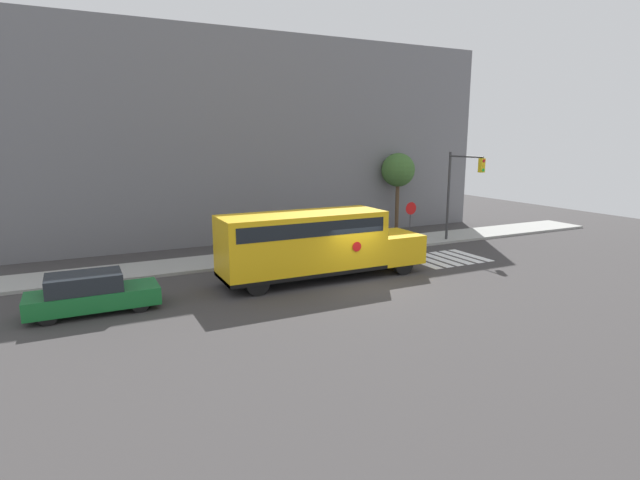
% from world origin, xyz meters
% --- Properties ---
extents(ground_plane, '(60.00, 60.00, 0.00)m').
position_xyz_m(ground_plane, '(0.00, 0.00, 0.00)').
color(ground_plane, '#3A3838').
extents(sidewalk_strip, '(44.00, 3.00, 0.15)m').
position_xyz_m(sidewalk_strip, '(0.00, 6.50, 0.07)').
color(sidewalk_strip, '#9E9E99').
rests_on(sidewalk_strip, ground).
extents(building_backdrop, '(32.00, 4.00, 12.75)m').
position_xyz_m(building_backdrop, '(0.00, 13.00, 6.38)').
color(building_backdrop, slate).
rests_on(building_backdrop, ground).
extents(crosswalk_stripes, '(4.00, 3.20, 0.01)m').
position_xyz_m(crosswalk_stripes, '(6.71, 2.00, 0.00)').
color(crosswalk_stripes, white).
rests_on(crosswalk_stripes, ground).
extents(school_bus, '(9.77, 2.57, 3.14)m').
position_xyz_m(school_bus, '(-1.56, 1.46, 1.77)').
color(school_bus, yellow).
rests_on(school_bus, ground).
extents(parked_car, '(4.63, 1.74, 1.52)m').
position_xyz_m(parked_car, '(-10.90, 1.14, 0.75)').
color(parked_car, '#196B2D').
rests_on(parked_car, ground).
extents(stop_sign, '(0.75, 0.10, 2.68)m').
position_xyz_m(stop_sign, '(6.89, 5.55, 1.79)').
color(stop_sign, '#38383A').
rests_on(stop_sign, ground).
extents(traffic_light, '(0.28, 2.91, 5.61)m').
position_xyz_m(traffic_light, '(9.79, 4.73, 3.68)').
color(traffic_light, '#38383A').
rests_on(traffic_light, ground).
extents(tree_near_sidewalk, '(2.32, 2.32, 5.44)m').
position_xyz_m(tree_near_sidewalk, '(9.15, 10.17, 4.24)').
color(tree_near_sidewalk, brown).
rests_on(tree_near_sidewalk, ground).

